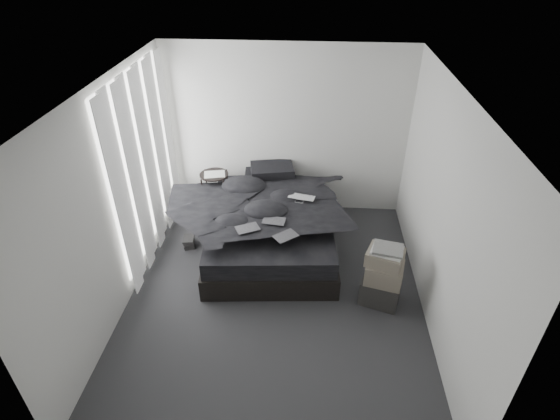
# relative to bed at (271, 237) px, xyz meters

# --- Properties ---
(floor) EXTENTS (3.60, 4.20, 0.01)m
(floor) POSITION_rel_bed_xyz_m (0.15, -1.00, -0.15)
(floor) COLOR #2E2E31
(floor) RESTS_ON ground
(ceiling) EXTENTS (3.60, 4.20, 0.01)m
(ceiling) POSITION_rel_bed_xyz_m (0.15, -1.00, 2.45)
(ceiling) COLOR white
(ceiling) RESTS_ON ground
(wall_back) EXTENTS (3.60, 0.01, 2.60)m
(wall_back) POSITION_rel_bed_xyz_m (0.15, 1.10, 1.15)
(wall_back) COLOR silver
(wall_back) RESTS_ON ground
(wall_front) EXTENTS (3.60, 0.01, 2.60)m
(wall_front) POSITION_rel_bed_xyz_m (0.15, -3.10, 1.15)
(wall_front) COLOR silver
(wall_front) RESTS_ON ground
(wall_left) EXTENTS (0.01, 4.20, 2.60)m
(wall_left) POSITION_rel_bed_xyz_m (-1.65, -1.00, 1.15)
(wall_left) COLOR silver
(wall_left) RESTS_ON ground
(wall_right) EXTENTS (0.01, 4.20, 2.60)m
(wall_right) POSITION_rel_bed_xyz_m (1.95, -1.00, 1.15)
(wall_right) COLOR silver
(wall_right) RESTS_ON ground
(window_left) EXTENTS (0.02, 2.00, 2.30)m
(window_left) POSITION_rel_bed_xyz_m (-1.63, -0.10, 1.20)
(window_left) COLOR white
(window_left) RESTS_ON wall_left
(curtain_left) EXTENTS (0.06, 2.12, 2.48)m
(curtain_left) POSITION_rel_bed_xyz_m (-1.58, -0.10, 1.13)
(curtain_left) COLOR white
(curtain_left) RESTS_ON wall_left
(bed) EXTENTS (1.89, 2.39, 0.31)m
(bed) POSITION_rel_bed_xyz_m (0.00, 0.00, 0.00)
(bed) COLOR black
(bed) RESTS_ON floor
(mattress) EXTENTS (1.82, 2.32, 0.24)m
(mattress) POSITION_rel_bed_xyz_m (-0.00, 0.00, 0.27)
(mattress) COLOR black
(mattress) RESTS_ON bed
(duvet) EXTENTS (1.82, 2.06, 0.26)m
(duvet) POSITION_rel_bed_xyz_m (0.00, -0.05, 0.53)
(duvet) COLOR black
(duvet) RESTS_ON mattress
(pillow_lower) EXTENTS (0.72, 0.52, 0.15)m
(pillow_lower) POSITION_rel_bed_xyz_m (-0.13, 0.87, 0.47)
(pillow_lower) COLOR black
(pillow_lower) RESTS_ON mattress
(pillow_upper) EXTENTS (0.71, 0.55, 0.14)m
(pillow_upper) POSITION_rel_bed_xyz_m (-0.05, 0.85, 0.62)
(pillow_upper) COLOR black
(pillow_upper) RESTS_ON pillow_lower
(laptop) EXTENTS (0.41, 0.31, 0.03)m
(laptop) POSITION_rel_bed_xyz_m (0.41, 0.09, 0.67)
(laptop) COLOR silver
(laptop) RESTS_ON duvet
(comic_a) EXTENTS (0.34, 0.29, 0.01)m
(comic_a) POSITION_rel_bed_xyz_m (-0.22, -0.62, 0.66)
(comic_a) COLOR black
(comic_a) RESTS_ON duvet
(comic_b) EXTENTS (0.31, 0.22, 0.01)m
(comic_b) POSITION_rel_bed_xyz_m (0.09, -0.43, 0.67)
(comic_b) COLOR black
(comic_b) RESTS_ON duvet
(comic_c) EXTENTS (0.34, 0.33, 0.01)m
(comic_c) POSITION_rel_bed_xyz_m (0.26, -0.75, 0.68)
(comic_c) COLOR black
(comic_c) RESTS_ON duvet
(side_stand) EXTENTS (0.44, 0.44, 0.79)m
(side_stand) POSITION_rel_bed_xyz_m (-0.90, 0.63, 0.24)
(side_stand) COLOR black
(side_stand) RESTS_ON floor
(papers) EXTENTS (0.34, 0.28, 0.02)m
(papers) POSITION_rel_bed_xyz_m (-0.88, 0.62, 0.64)
(papers) COLOR white
(papers) RESTS_ON side_stand
(floor_books) EXTENTS (0.20, 0.25, 0.15)m
(floor_books) POSITION_rel_bed_xyz_m (-1.17, -0.10, -0.08)
(floor_books) COLOR black
(floor_books) RESTS_ON floor
(box_lower) EXTENTS (0.54, 0.48, 0.33)m
(box_lower) POSITION_rel_bed_xyz_m (1.44, -1.01, 0.01)
(box_lower) COLOR black
(box_lower) RESTS_ON floor
(box_mid) EXTENTS (0.49, 0.43, 0.26)m
(box_mid) POSITION_rel_bed_xyz_m (1.44, -1.02, 0.31)
(box_mid) COLOR #6C6355
(box_mid) RESTS_ON box_lower
(box_upper) EXTENTS (0.49, 0.45, 0.18)m
(box_upper) POSITION_rel_bed_xyz_m (1.43, -1.00, 0.52)
(box_upper) COLOR #6C6355
(box_upper) RESTS_ON box_mid
(art_book_white) EXTENTS (0.41, 0.37, 0.03)m
(art_book_white) POSITION_rel_bed_xyz_m (1.44, -1.01, 0.63)
(art_book_white) COLOR silver
(art_book_white) RESTS_ON box_upper
(art_book_snake) EXTENTS (0.38, 0.33, 0.03)m
(art_book_snake) POSITION_rel_bed_xyz_m (1.44, -1.02, 0.66)
(art_book_snake) COLOR silver
(art_book_snake) RESTS_ON art_book_white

